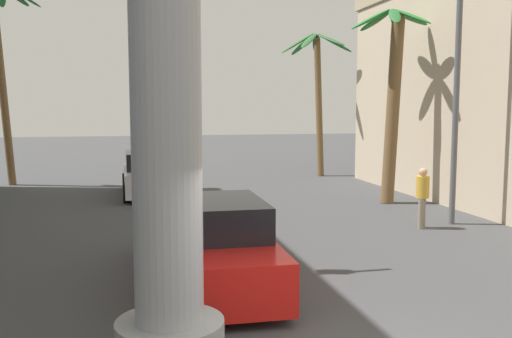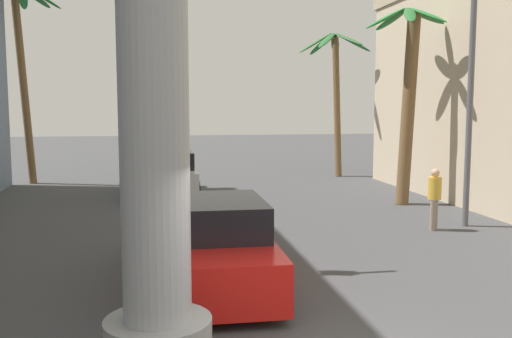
% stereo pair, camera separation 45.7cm
% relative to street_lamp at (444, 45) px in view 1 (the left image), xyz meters
% --- Properties ---
extents(ground_plane, '(93.79, 93.79, 0.00)m').
position_rel_street_lamp_xyz_m(ground_plane, '(-6.03, 2.12, -4.77)').
color(ground_plane, '#424244').
extents(street_lamp, '(2.87, 0.28, 7.91)m').
position_rel_street_lamp_xyz_m(street_lamp, '(0.00, 0.00, 0.00)').
color(street_lamp, '#59595E').
rests_on(street_lamp, ground).
extents(car_lead, '(2.04, 5.14, 1.56)m').
position_rel_street_lamp_xyz_m(car_lead, '(-6.68, -3.66, -4.07)').
color(car_lead, black).
rests_on(car_lead, ground).
extents(car_far, '(2.11, 4.23, 1.56)m').
position_rel_street_lamp_xyz_m(car_far, '(-7.27, 6.97, -4.03)').
color(car_far, black).
rests_on(car_far, ground).
extents(palm_tree_far_left, '(3.07, 3.16, 7.95)m').
position_rel_street_lamp_xyz_m(palm_tree_far_left, '(-12.83, 10.71, 0.58)').
color(palm_tree_far_left, brown).
rests_on(palm_tree_far_left, ground).
extents(palm_tree_far_right, '(3.39, 3.31, 6.47)m').
position_rel_street_lamp_xyz_m(palm_tree_far_right, '(0.35, 11.13, -0.32)').
color(palm_tree_far_right, brown).
rests_on(palm_tree_far_right, ground).
extents(palm_tree_mid_right, '(2.83, 2.74, 6.34)m').
position_rel_street_lamp_xyz_m(palm_tree_mid_right, '(0.35, 3.57, -0.95)').
color(palm_tree_mid_right, brown).
rests_on(palm_tree_mid_right, ground).
extents(pedestrian_mid_right, '(0.48, 0.48, 1.59)m').
position_rel_street_lamp_xyz_m(pedestrian_mid_right, '(-0.64, -0.31, -3.85)').
color(pedestrian_mid_right, gray).
rests_on(pedestrian_mid_right, ground).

